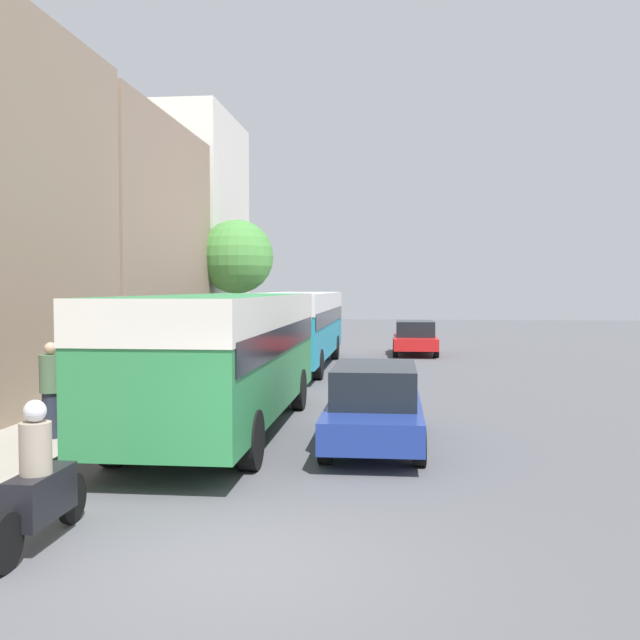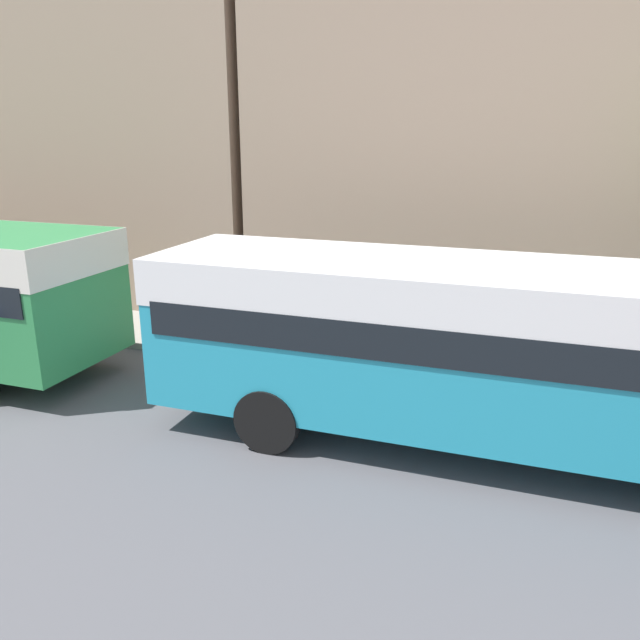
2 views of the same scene
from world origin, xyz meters
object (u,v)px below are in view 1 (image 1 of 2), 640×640
motorcycle_behind_lead (39,489)px  car_far_curb (415,337)px  pedestrian_walking_away (51,389)px  bus_lead (223,343)px  pedestrian_near_curb (247,328)px  bus_following (297,319)px  car_crossing (374,405)px

motorcycle_behind_lead → car_far_curb: (5.00, 24.38, 0.10)m
pedestrian_walking_away → bus_lead: bearing=27.1°
motorcycle_behind_lead → car_far_curb: bearing=78.4°
car_far_curb → pedestrian_near_curb: bearing=172.5°
pedestrian_near_curb → pedestrian_walking_away: 20.32m
bus_lead → bus_following: size_ratio=0.88×
car_far_curb → pedestrian_walking_away: bearing=-111.0°
bus_following → car_crossing: 13.40m
pedestrian_walking_away → bus_following: bearing=78.0°
bus_following → pedestrian_near_curb: size_ratio=5.91×
bus_lead → motorcycle_behind_lead: size_ratio=4.23×
bus_lead → car_far_curb: (4.43, 17.76, -1.08)m
bus_lead → car_far_curb: 18.34m
bus_lead → car_crossing: size_ratio=2.07×
car_crossing → pedestrian_near_curb: 20.82m
car_crossing → pedestrian_walking_away: pedestrian_walking_away is taller
pedestrian_near_curb → pedestrian_walking_away: bearing=-88.7°
car_far_curb → pedestrian_walking_away: 20.66m
bus_following → car_crossing: (3.26, -12.95, -1.05)m
pedestrian_near_curb → bus_following: bearing=-64.0°
motorcycle_behind_lead → pedestrian_near_curb: size_ratio=1.23×
car_crossing → car_far_curb: (1.29, 18.73, -0.01)m
car_crossing → car_far_curb: size_ratio=1.07×
bus_following → motorcycle_behind_lead: bearing=-91.4°
car_crossing → car_far_curb: bearing=86.1°
car_far_curb → pedestrian_walking_away: pedestrian_walking_away is taller
motorcycle_behind_lead → car_crossing: size_ratio=0.49×
motorcycle_behind_lead → pedestrian_walking_away: 5.65m
bus_following → pedestrian_near_curb: bus_following is taller
motorcycle_behind_lead → pedestrian_walking_away: (-2.41, 5.10, 0.39)m
car_crossing → bus_lead: bearing=163.0°
car_far_curb → bus_lead: bearing=-104.0°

